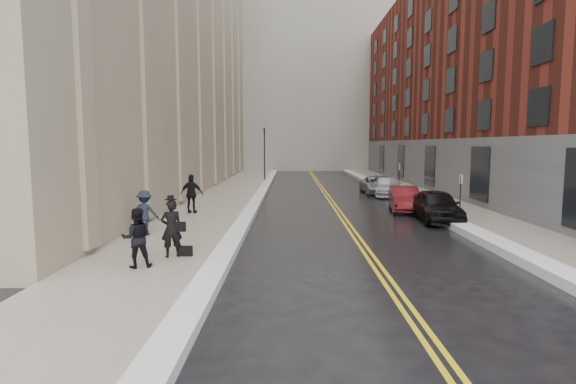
{
  "coord_description": "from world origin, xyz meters",
  "views": [
    {
      "loc": [
        -0.08,
        -13.0,
        3.63
      ],
      "look_at": [
        -0.2,
        6.02,
        1.6
      ],
      "focal_mm": 28.0,
      "sensor_mm": 36.0,
      "label": 1
    }
  ],
  "objects_px": {
    "pedestrian_c": "(192,194)",
    "car_maroon": "(404,199)",
    "car_silver_far": "(378,185)",
    "pedestrian_a": "(137,238)",
    "car_black": "(437,206)",
    "pedestrian_main": "(171,228)",
    "pedestrian_b": "(145,213)",
    "car_silver_near": "(387,186)"
  },
  "relations": [
    {
      "from": "car_black",
      "to": "car_maroon",
      "type": "distance_m",
      "value": 3.31
    },
    {
      "from": "pedestrian_main",
      "to": "pedestrian_b",
      "type": "bearing_deg",
      "value": -84.87
    },
    {
      "from": "pedestrian_a",
      "to": "pedestrian_b",
      "type": "height_order",
      "value": "pedestrian_b"
    },
    {
      "from": "car_silver_near",
      "to": "pedestrian_b",
      "type": "xyz_separation_m",
      "value": [
        -12.4,
        -14.44,
        0.34
      ]
    },
    {
      "from": "pedestrian_b",
      "to": "car_black",
      "type": "bearing_deg",
      "value": -161.23
    },
    {
      "from": "pedestrian_main",
      "to": "pedestrian_a",
      "type": "distance_m",
      "value": 1.36
    },
    {
      "from": "car_silver_far",
      "to": "pedestrian_main",
      "type": "relative_size",
      "value": 2.57
    },
    {
      "from": "car_silver_near",
      "to": "car_maroon",
      "type": "bearing_deg",
      "value": -88.47
    },
    {
      "from": "car_silver_far",
      "to": "pedestrian_a",
      "type": "height_order",
      "value": "pedestrian_a"
    },
    {
      "from": "car_black",
      "to": "pedestrian_c",
      "type": "relative_size",
      "value": 2.24
    },
    {
      "from": "car_silver_far",
      "to": "car_maroon",
      "type": "bearing_deg",
      "value": -92.09
    },
    {
      "from": "car_black",
      "to": "pedestrian_main",
      "type": "relative_size",
      "value": 2.47
    },
    {
      "from": "car_silver_far",
      "to": "pedestrian_main",
      "type": "xyz_separation_m",
      "value": [
        -10.1,
        -19.44,
        0.41
      ]
    },
    {
      "from": "pedestrian_a",
      "to": "pedestrian_b",
      "type": "relative_size",
      "value": 0.98
    },
    {
      "from": "pedestrian_c",
      "to": "pedestrian_main",
      "type": "bearing_deg",
      "value": 105.18
    },
    {
      "from": "pedestrian_main",
      "to": "pedestrian_c",
      "type": "bearing_deg",
      "value": -105.95
    },
    {
      "from": "pedestrian_b",
      "to": "pedestrian_c",
      "type": "bearing_deg",
      "value": -95.22
    },
    {
      "from": "car_black",
      "to": "pedestrian_main",
      "type": "height_order",
      "value": "pedestrian_main"
    },
    {
      "from": "car_silver_near",
      "to": "pedestrian_a",
      "type": "distance_m",
      "value": 22.05
    },
    {
      "from": "car_black",
      "to": "car_silver_near",
      "type": "distance_m",
      "value": 10.49
    },
    {
      "from": "pedestrian_c",
      "to": "car_silver_far",
      "type": "bearing_deg",
      "value": -130.45
    },
    {
      "from": "car_silver_near",
      "to": "pedestrian_main",
      "type": "relative_size",
      "value": 2.58
    },
    {
      "from": "car_maroon",
      "to": "pedestrian_a",
      "type": "relative_size",
      "value": 2.41
    },
    {
      "from": "car_silver_near",
      "to": "car_silver_far",
      "type": "distance_m",
      "value": 1.64
    },
    {
      "from": "car_silver_near",
      "to": "car_silver_far",
      "type": "height_order",
      "value": "car_silver_near"
    },
    {
      "from": "car_silver_far",
      "to": "pedestrian_b",
      "type": "bearing_deg",
      "value": -127.31
    },
    {
      "from": "pedestrian_a",
      "to": "pedestrian_main",
      "type": "bearing_deg",
      "value": -138.06
    },
    {
      "from": "car_black",
      "to": "pedestrian_main",
      "type": "bearing_deg",
      "value": -141.53
    },
    {
      "from": "car_silver_near",
      "to": "pedestrian_main",
      "type": "distance_m",
      "value": 20.7
    },
    {
      "from": "pedestrian_main",
      "to": "pedestrian_c",
      "type": "relative_size",
      "value": 0.91
    },
    {
      "from": "car_black",
      "to": "car_maroon",
      "type": "xyz_separation_m",
      "value": [
        -0.72,
        3.23,
        -0.08
      ]
    },
    {
      "from": "pedestrian_c",
      "to": "car_maroon",
      "type": "bearing_deg",
      "value": -164.42
    },
    {
      "from": "car_black",
      "to": "pedestrian_main",
      "type": "distance_m",
      "value": 12.88
    },
    {
      "from": "car_black",
      "to": "pedestrian_b",
      "type": "height_order",
      "value": "pedestrian_b"
    },
    {
      "from": "pedestrian_b",
      "to": "car_silver_near",
      "type": "bearing_deg",
      "value": -129.44
    },
    {
      "from": "pedestrian_a",
      "to": "car_silver_far",
      "type": "bearing_deg",
      "value": -135.97
    },
    {
      "from": "car_black",
      "to": "pedestrian_a",
      "type": "xyz_separation_m",
      "value": [
        -11.24,
        -8.54,
        0.25
      ]
    },
    {
      "from": "car_silver_far",
      "to": "pedestrian_c",
      "type": "height_order",
      "value": "pedestrian_c"
    },
    {
      "from": "pedestrian_b",
      "to": "pedestrian_c",
      "type": "distance_m",
      "value": 5.47
    },
    {
      "from": "car_maroon",
      "to": "car_silver_far",
      "type": "relative_size",
      "value": 0.89
    },
    {
      "from": "car_black",
      "to": "pedestrian_a",
      "type": "bearing_deg",
      "value": -139.16
    },
    {
      "from": "pedestrian_a",
      "to": "pedestrian_b",
      "type": "bearing_deg",
      "value": -93.02
    }
  ]
}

